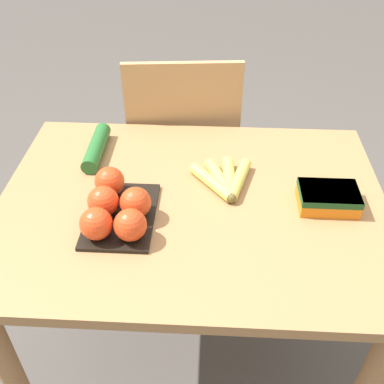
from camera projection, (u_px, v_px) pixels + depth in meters
name	position (u px, v px, depth m)	size (l,w,h in m)	color
ground_plane	(192.00, 359.00, 1.68)	(12.00, 12.00, 0.00)	#4C4742
dining_table	(192.00, 238.00, 1.27)	(1.03, 0.76, 0.78)	#9E7044
chair	(184.00, 167.00, 1.78)	(0.45, 0.44, 0.98)	tan
banana_bunch	(225.00, 180.00, 1.23)	(0.18, 0.18, 0.03)	brown
tomato_pack	(116.00, 208.00, 1.10)	(0.17, 0.25, 0.09)	black
carrot_bag	(328.00, 197.00, 1.15)	(0.15, 0.11, 0.05)	orange
cucumber_near	(96.00, 148.00, 1.34)	(0.05, 0.21, 0.05)	#236028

